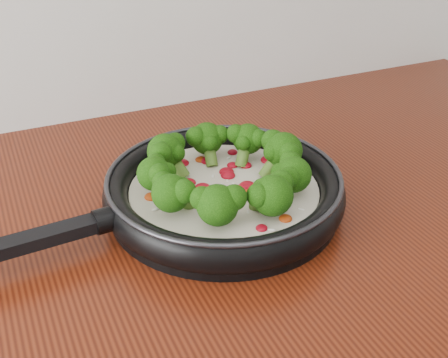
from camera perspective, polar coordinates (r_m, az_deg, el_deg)
name	(u,v)px	position (r m, az deg, el deg)	size (l,w,h in m)	color
skillet	(223,188)	(0.82, -0.14, -0.88)	(0.55, 0.37, 0.10)	black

